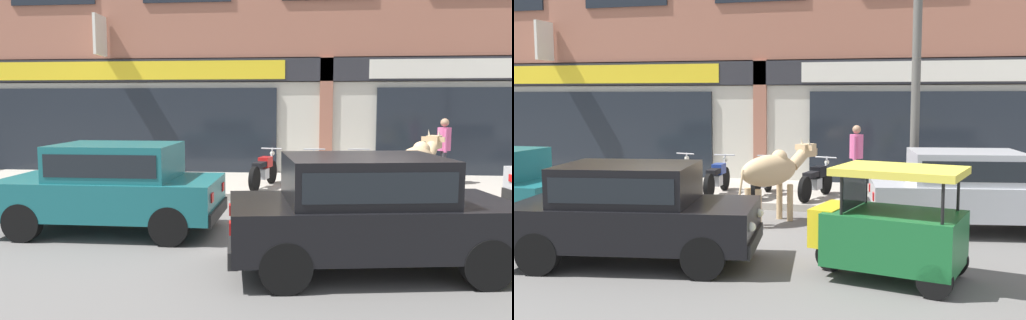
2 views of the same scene
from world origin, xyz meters
The scene contains 11 objects.
ground_plane centered at (0.00, 0.00, 0.00)m, with size 90.00×90.00×0.00m, color #605E5B.
sidewalk centered at (0.00, 3.95, 0.08)m, with size 19.00×3.50×0.15m, color #A8A093.
shop_building centered at (0.00, 5.96, 4.30)m, with size 23.00×1.40×9.04m.
cow centered at (1.50, 1.04, 1.01)m, with size 1.32×1.92×1.61m.
car_1 centered at (-3.70, -0.61, 0.81)m, with size 3.63×1.63×1.46m.
car_3 centered at (0.18, -2.17, 0.81)m, with size 3.77×2.10×1.46m.
motorcycle_0 centered at (-1.55, 3.16, 0.54)m, with size 0.69×1.78×0.88m.
motorcycle_1 centered at (-0.34, 3.07, 0.54)m, with size 0.52×1.81×0.88m.
motorcycle_2 centered at (0.73, 3.15, 0.54)m, with size 0.52×1.81×0.88m.
motorcycle_3 centered at (1.99, 3.12, 0.54)m, with size 0.66×1.79×0.88m.
pedestrian centered at (2.78, 4.06, 1.14)m, with size 0.32×0.50×1.60m.
Camera 1 is at (-0.62, -8.41, 2.10)m, focal length 35.00 mm.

